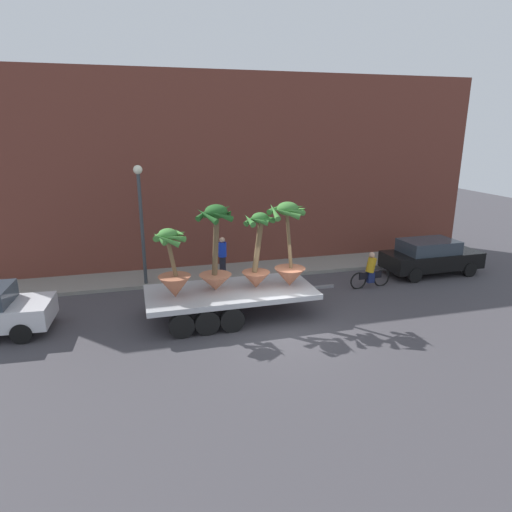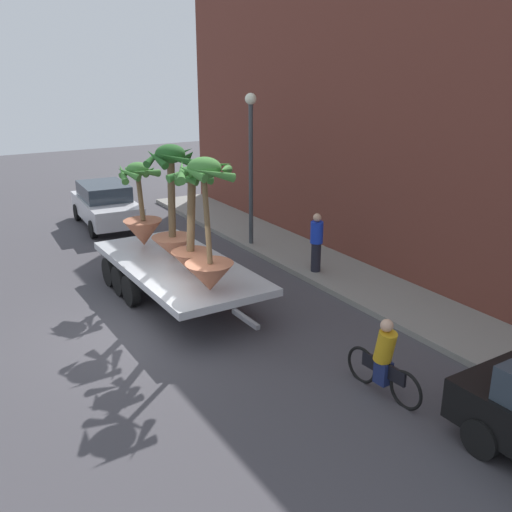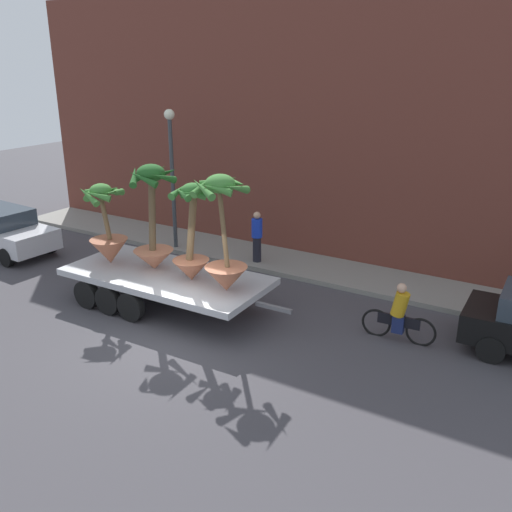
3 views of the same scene
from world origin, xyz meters
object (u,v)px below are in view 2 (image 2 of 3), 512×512
at_px(cyclist, 384,361).
at_px(flatbed_trailer, 174,268).
at_px(potted_palm_rear, 172,211).
at_px(potted_palm_front, 191,233).
at_px(pedestrian_near_gate, 316,241).
at_px(potted_palm_extra, 208,237).
at_px(trailing_car, 106,204).
at_px(street_lamp, 251,150).
at_px(potted_palm_middle, 142,215).

bearing_deg(cyclist, flatbed_trailer, -167.85).
relative_size(potted_palm_rear, potted_palm_front, 1.12).
height_order(potted_palm_front, pedestrian_near_gate, potted_palm_front).
xyz_separation_m(potted_palm_extra, trailing_car, (-10.01, 0.71, -1.39)).
relative_size(pedestrian_near_gate, street_lamp, 0.35).
distance_m(flatbed_trailer, cyclist, 6.54).
relative_size(potted_palm_front, cyclist, 1.44).
bearing_deg(street_lamp, trailing_car, -147.59).
relative_size(potted_palm_extra, pedestrian_near_gate, 1.75).
relative_size(flatbed_trailer, potted_palm_extra, 2.27).
distance_m(cyclist, pedestrian_near_gate, 6.28).
bearing_deg(trailing_car, street_lamp, 32.41).
bearing_deg(potted_palm_front, potted_palm_rear, 174.82).
relative_size(potted_palm_front, street_lamp, 0.55).
relative_size(flatbed_trailer, pedestrian_near_gate, 3.97).
height_order(flatbed_trailer, cyclist, cyclist).
xyz_separation_m(cyclist, trailing_car, (-14.11, -0.80, 0.16)).
relative_size(flatbed_trailer, trailing_car, 1.59).
xyz_separation_m(potted_palm_rear, potted_palm_middle, (-1.46, -0.30, -0.37)).
distance_m(potted_palm_extra, pedestrian_near_gate, 4.63).
height_order(potted_palm_middle, pedestrian_near_gate, potted_palm_middle).
xyz_separation_m(potted_palm_front, street_lamp, (-3.75, 3.86, 1.21)).
distance_m(potted_palm_extra, trailing_car, 10.13).
xyz_separation_m(potted_palm_front, cyclist, (5.21, 1.39, -1.36)).
bearing_deg(trailing_car, potted_palm_rear, -3.49).
height_order(potted_palm_front, trailing_car, potted_palm_front).
bearing_deg(trailing_car, potted_palm_front, -3.76).
bearing_deg(pedestrian_near_gate, trailing_car, -157.55).
xyz_separation_m(potted_palm_rear, trailing_car, (-7.49, 0.46, -1.40)).
height_order(flatbed_trailer, potted_palm_extra, potted_palm_extra).
distance_m(flatbed_trailer, potted_palm_rear, 1.48).
relative_size(flatbed_trailer, potted_palm_middle, 2.93).
xyz_separation_m(potted_palm_middle, street_lamp, (-0.87, 4.04, 1.37)).
bearing_deg(pedestrian_near_gate, potted_palm_front, -83.55).
distance_m(flatbed_trailer, pedestrian_near_gate, 4.13).
height_order(potted_palm_rear, potted_palm_extra, potted_palm_extra).
xyz_separation_m(trailing_car, street_lamp, (5.16, 3.28, 2.40)).
bearing_deg(flatbed_trailer, potted_palm_middle, -173.58).
xyz_separation_m(potted_palm_rear, potted_palm_front, (1.42, -0.13, -0.20)).
height_order(potted_palm_middle, potted_palm_front, potted_palm_front).
bearing_deg(pedestrian_near_gate, street_lamp, -176.29).
relative_size(potted_palm_front, trailing_car, 0.62).
xyz_separation_m(potted_palm_middle, cyclist, (8.08, 1.57, -1.19)).
height_order(flatbed_trailer, pedestrian_near_gate, pedestrian_near_gate).
xyz_separation_m(flatbed_trailer, potted_palm_front, (1.19, -0.01, 1.25)).
height_order(potted_palm_middle, cyclist, potted_palm_middle).
xyz_separation_m(potted_palm_middle, pedestrian_near_gate, (2.42, 4.25, -0.82)).
bearing_deg(pedestrian_near_gate, potted_palm_middle, -119.61).
xyz_separation_m(pedestrian_near_gate, street_lamp, (-3.29, -0.21, 2.19)).
relative_size(potted_palm_middle, trailing_car, 0.54).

